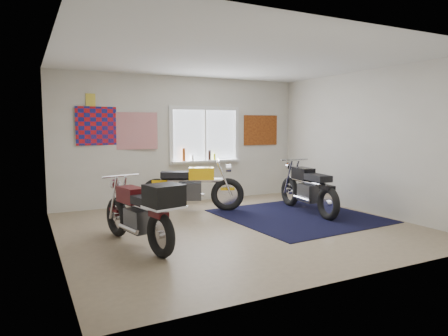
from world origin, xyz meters
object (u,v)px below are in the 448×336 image
yellow_triumph (192,188)px  maroon_tourer (142,213)px  black_chrome_bike (308,190)px  navy_rug (298,216)px

yellow_triumph → maroon_tourer: yellow_triumph is taller
yellow_triumph → maroon_tourer: size_ratio=1.01×
maroon_tourer → yellow_triumph: bearing=-50.9°
black_chrome_bike → maroon_tourer: black_chrome_bike is taller
black_chrome_bike → maroon_tourer: size_ratio=1.05×
yellow_triumph → maroon_tourer: 2.44m
navy_rug → black_chrome_bike: (0.36, 0.18, 0.43)m
yellow_triumph → black_chrome_bike: size_ratio=0.96×
yellow_triumph → black_chrome_bike: 2.22m
navy_rug → yellow_triumph: bearing=140.1°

